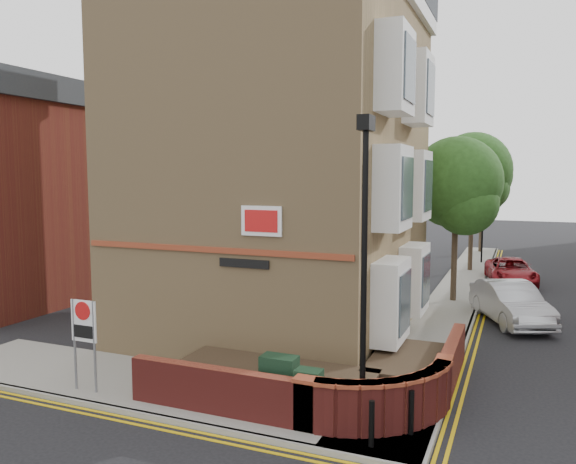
{
  "coord_description": "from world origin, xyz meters",
  "views": [
    {
      "loc": [
        4.46,
        -9.62,
        5.26
      ],
      "look_at": [
        -1.22,
        4.0,
        3.76
      ],
      "focal_mm": 35.0,
      "sensor_mm": 36.0,
      "label": 1
    }
  ],
  "objects_px": {
    "lamppost": "(364,271)",
    "silver_car_near": "(511,303)",
    "utility_cabinet_large": "(279,383)",
    "zone_sign": "(84,328)"
  },
  "relations": [
    {
      "from": "utility_cabinet_large",
      "to": "silver_car_near",
      "type": "xyz_separation_m",
      "value": [
        4.54,
        10.21,
        0.01
      ]
    },
    {
      "from": "utility_cabinet_large",
      "to": "silver_car_near",
      "type": "distance_m",
      "value": 11.17
    },
    {
      "from": "lamppost",
      "to": "silver_car_near",
      "type": "distance_m",
      "value": 10.96
    },
    {
      "from": "utility_cabinet_large",
      "to": "zone_sign",
      "type": "distance_m",
      "value": 4.86
    },
    {
      "from": "lamppost",
      "to": "zone_sign",
      "type": "bearing_deg",
      "value": -173.93
    },
    {
      "from": "lamppost",
      "to": "utility_cabinet_large",
      "type": "bearing_deg",
      "value": 176.99
    },
    {
      "from": "utility_cabinet_large",
      "to": "silver_car_near",
      "type": "relative_size",
      "value": 0.27
    },
    {
      "from": "zone_sign",
      "to": "silver_car_near",
      "type": "bearing_deg",
      "value": 50.0
    },
    {
      "from": "lamppost",
      "to": "utility_cabinet_large",
      "type": "distance_m",
      "value": 3.24
    },
    {
      "from": "lamppost",
      "to": "silver_car_near",
      "type": "height_order",
      "value": "lamppost"
    }
  ]
}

